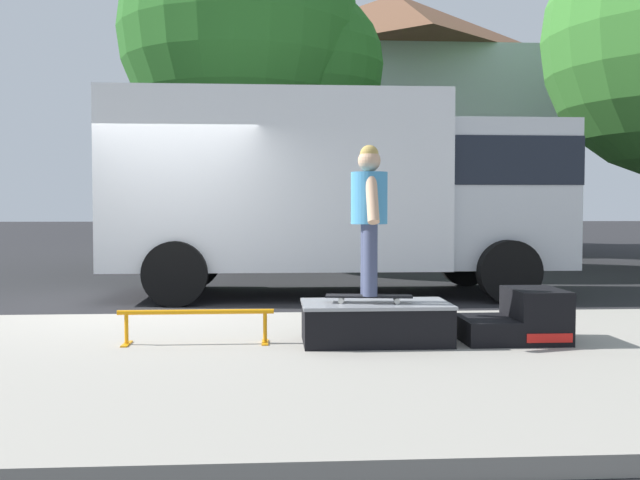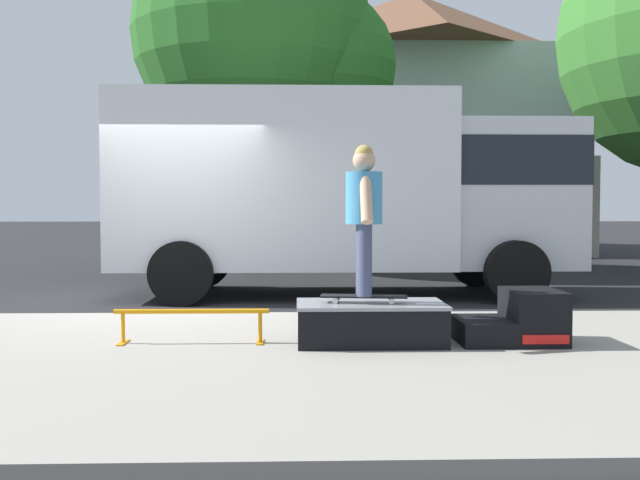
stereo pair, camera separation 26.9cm
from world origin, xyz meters
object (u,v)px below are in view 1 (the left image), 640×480
Objects in this scene: box_truck at (339,186)px; street_tree_neighbour at (254,43)px; skate_box at (375,321)px; skater_kid at (369,207)px; kicker_ramp at (520,319)px; skateboard at (369,296)px; grind_rail at (196,318)px.

street_tree_neighbour is at bearing 107.01° from box_truck.
skate_box is 10.49m from street_tree_neighbour.
skater_kid is at bearing -91.89° from box_truck.
kicker_ramp is 1.43m from skateboard.
street_tree_neighbour reaches higher than grind_rail.
street_tree_neighbour reaches higher than skateboard.
grind_rail is 0.20× the size of box_truck.
box_truck reaches higher than skater_kid.
skateboard is at bearing 153.43° from skater_kid.
street_tree_neighbour is at bearing 98.12° from skate_box.
skateboard is at bearing -82.28° from street_tree_neighbour.
grind_rail is 10.34m from street_tree_neighbour.
skater_kid reaches higher than skateboard.
grind_rail is 1.04× the size of skater_kid.
skater_kid is at bearing -2.85° from grind_rail.
street_tree_neighbour is (-1.42, 4.64, 3.24)m from box_truck.
skateboard is 10.40m from street_tree_neighbour.
skate_box is at bearing 18.99° from skater_kid.
kicker_ramp is 2.97m from grind_rail.
box_truck is at bearing 88.11° from skateboard.
skater_kid reaches higher than skate_box.
street_tree_neighbour reaches higher than skate_box.
skater_kid is 10.08m from street_tree_neighbour.
grind_rail is 1.57m from skateboard.
kicker_ramp is at bearing -74.98° from box_truck.
box_truck reaches higher than skateboard.
kicker_ramp is at bearing 0.88° from skater_kid.
grind_rail is at bearing 177.15° from skater_kid.
skate_box is 1.62m from grind_rail.
skate_box is at bearing -91.12° from box_truck.
skate_box is 0.24m from skateboard.
skater_kid is 4.71m from box_truck.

